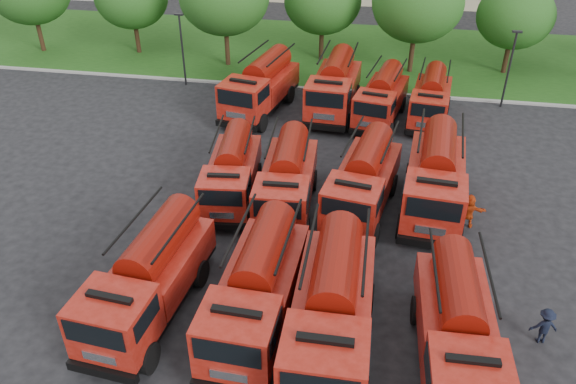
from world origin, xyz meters
name	(u,v)px	position (x,y,z in m)	size (l,w,h in m)	color
ground	(275,244)	(0.00, 0.00, 0.00)	(140.00, 140.00, 0.00)	black
lawn	(336,52)	(0.00, 26.00, 0.06)	(70.00, 16.00, 0.12)	#194312
curb	(324,89)	(0.00, 17.90, 0.07)	(70.00, 0.30, 0.14)	gray
tree_3	(323,1)	(-1.00, 24.00, 4.68)	(5.88, 5.88, 7.19)	#382314
tree_4	(418,3)	(6.00, 22.50, 5.22)	(6.55, 6.55, 8.01)	#382314
tree_5	(515,16)	(13.00, 23.50, 4.35)	(5.46, 5.46, 6.68)	#382314
lamp_post_0	(182,46)	(-10.00, 17.20, 2.90)	(0.60, 0.25, 5.11)	black
lamp_post_1	(510,65)	(12.00, 17.20, 2.90)	(0.60, 0.25, 5.11)	black
fire_truck_0	(149,277)	(-3.80, -4.79, 1.66)	(3.19, 7.47, 3.31)	black
fire_truck_1	(257,288)	(0.31, -4.71, 1.69)	(2.91, 7.45, 3.35)	black
fire_truck_2	(332,309)	(3.08, -5.36, 1.77)	(2.93, 7.77, 3.52)	black
fire_truck_3	(457,329)	(7.29, -5.36, 1.61)	(2.79, 7.11, 3.19)	black
fire_truck_4	(232,171)	(-2.81, 3.42, 1.50)	(2.99, 6.77, 2.99)	black
fire_truck_5	(287,179)	(0.01, 3.03, 1.60)	(2.88, 7.11, 3.18)	black
fire_truck_6	(363,180)	(3.60, 3.48, 1.64)	(3.57, 7.44, 3.25)	black
fire_truck_7	(435,177)	(6.95, 4.18, 1.76)	(3.32, 7.86, 3.49)	black
fire_truck_8	(261,86)	(-3.63, 13.74, 1.74)	(4.04, 7.97, 3.47)	black
fire_truck_9	(334,86)	(1.03, 14.55, 1.74)	(3.12, 7.73, 3.46)	black
fire_truck_10	(382,98)	(4.09, 13.76, 1.52)	(3.43, 6.94, 3.02)	black
fire_truck_11	(431,98)	(7.13, 14.27, 1.48)	(2.95, 6.65, 2.93)	black
firefighter_1	(294,372)	(1.99, -6.80, 0.00)	(0.91, 0.50, 1.87)	black
firefighter_2	(440,326)	(7.04, -3.72, 0.00)	(1.07, 0.61, 1.82)	#B2330D
firefighter_3	(539,341)	(10.56, -3.84, 0.00)	(0.97, 0.50, 1.51)	black
firefighter_4	(198,257)	(-3.11, -1.47, 0.00)	(0.94, 0.62, 1.93)	black
firefighter_5	(465,226)	(8.51, 2.95, 0.00)	(1.56, 0.67, 1.68)	#B2330D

